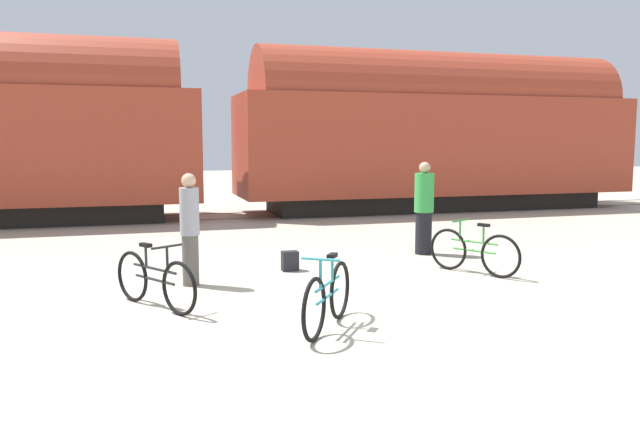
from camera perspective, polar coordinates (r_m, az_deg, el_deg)
The scene contains 10 objects.
ground_plane at distance 8.28m, azimuth 0.69°, elevation -8.93°, with size 80.00×80.00×0.00m, color #B2A893.
freight_train at distance 18.59m, azimuth -9.31°, elevation 7.80°, with size 27.06×3.06×5.06m.
rail_near at distance 18.01m, azimuth -8.86°, elevation -0.51°, with size 39.06×0.07×0.01m, color #4C4238.
rail_far at distance 19.42m, azimuth -9.43°, elevation -0.00°, with size 39.06×0.07×0.01m, color #4C4238.
bicycle_teal at distance 7.42m, azimuth 0.71°, elevation -7.69°, with size 1.02×1.40×0.91m.
bicycle_black at distance 8.62m, azimuth -14.87°, elevation -5.95°, with size 0.99×1.54×0.88m.
bicycle_green at distance 10.79m, azimuth 13.87°, elevation -3.38°, with size 0.88×1.51×0.89m.
person_in_grey at distance 9.77m, azimuth -11.82°, elevation -1.35°, with size 0.30×0.30×1.74m.
person_in_green at distance 12.40m, azimuth 9.48°, elevation 0.46°, with size 0.38×0.38×1.82m.
backpack at distance 10.77m, azimuth -2.76°, elevation -4.36°, with size 0.28×0.20×0.34m.
Camera 1 is at (-2.36, -7.62, 2.22)m, focal length 35.00 mm.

